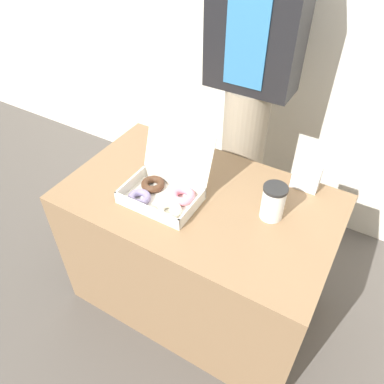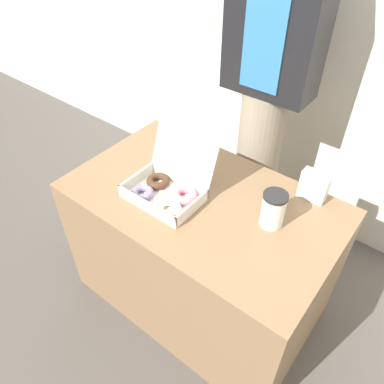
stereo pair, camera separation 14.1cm
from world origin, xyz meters
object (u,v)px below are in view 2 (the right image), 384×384
donut_box (167,188)px  person_customer (267,93)px  napkin_holder (314,186)px  coffee_cup (273,209)px

donut_box → person_customer: size_ratio=0.17×
napkin_holder → donut_box: bearing=-143.5°
coffee_cup → person_customer: (-0.34, 0.51, 0.16)m
coffee_cup → napkin_holder: 0.24m
person_customer → coffee_cup: bearing=-56.3°
person_customer → napkin_holder: bearing=-35.1°
coffee_cup → donut_box: bearing=-163.9°
coffee_cup → person_customer: size_ratio=0.08×
donut_box → coffee_cup: donut_box is taller
napkin_holder → person_customer: bearing=144.9°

